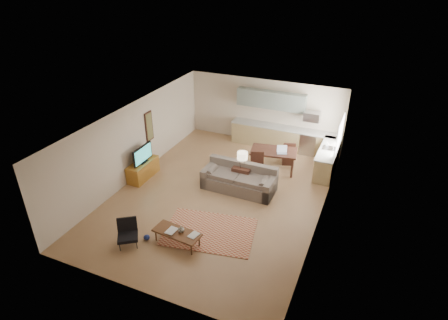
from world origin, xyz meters
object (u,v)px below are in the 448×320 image
at_px(sofa, 239,178).
at_px(armchair, 127,234).
at_px(tv_credenza, 143,170).
at_px(coffee_table, 177,237).
at_px(console_table, 242,176).
at_px(dining_table, 273,161).

height_order(sofa, armchair, sofa).
bearing_deg(tv_credenza, coffee_table, -42.30).
height_order(sofa, coffee_table, sofa).
xyz_separation_m(coffee_table, console_table, (0.54, 3.48, 0.16)).
relative_size(armchair, dining_table, 0.43).
bearing_deg(tv_credenza, armchair, -62.32).
distance_m(sofa, tv_credenza, 3.47).
bearing_deg(coffee_table, tv_credenza, 143.31).
bearing_deg(armchair, sofa, 30.35).
bearing_deg(sofa, dining_table, 69.22).
relative_size(sofa, armchair, 3.58).
xyz_separation_m(tv_credenza, dining_table, (4.09, 2.30, 0.11)).
xyz_separation_m(coffee_table, dining_table, (1.22, 4.91, 0.21)).
bearing_deg(armchair, dining_table, 31.34).
bearing_deg(dining_table, tv_credenza, -160.73).
relative_size(coffee_table, armchair, 1.89).
height_order(armchair, console_table, console_table).
xyz_separation_m(sofa, tv_credenza, (-3.42, -0.59, -0.13)).
bearing_deg(dining_table, coffee_table, -113.95).
distance_m(tv_credenza, dining_table, 4.69).
relative_size(sofa, console_table, 3.50).
bearing_deg(armchair, console_table, 31.88).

